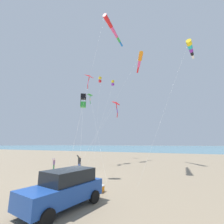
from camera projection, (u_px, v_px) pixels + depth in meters
ground_plane at (74, 175)px, 15.88m from camera, size 600.00×600.00×0.00m
ocean_water_strip at (171, 147)px, 163.34m from camera, size 240.00×600.00×0.01m
parked_car at (65, 188)px, 8.04m from camera, size 4.55×2.65×1.85m
cooler_box at (100, 189)px, 10.43m from camera, size 0.62×0.42×0.42m
person_adult_flyer at (79, 162)px, 19.24m from camera, size 0.62×0.67×1.86m
person_child_green_jacket at (79, 160)px, 23.75m from camera, size 0.46×0.38×1.37m
person_child_grey_jacket at (54, 163)px, 19.78m from camera, size 0.44×0.49×1.38m
kite_delta_checkered_midright at (89, 77)px, 29.71m from camera, size 9.06×3.41×16.66m
kite_box_white_trailing at (100, 80)px, 40.39m from camera, size 11.02×5.47×20.70m
kite_delta_black_fish_shape at (117, 103)px, 30.77m from camera, size 14.06×1.71×11.88m
kite_box_long_streamer_right at (83, 101)px, 16.57m from camera, size 4.78×3.38×8.57m
kite_delta_rainbow_low_near at (90, 95)px, 26.99m from camera, size 10.39×8.67×11.96m
kite_windsock_striped_overhead at (190, 47)px, 19.34m from camera, size 9.61×5.93×15.89m
kite_windsock_purple_drifting at (140, 60)px, 29.44m from camera, size 12.10×8.16×19.98m
kite_box_magenta_far_left at (113, 83)px, 34.82m from camera, size 11.31×1.14×17.51m
kite_windsock_green_low_center at (112, 28)px, 23.64m from camera, size 13.90×1.22×21.58m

